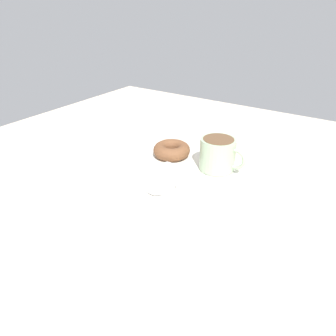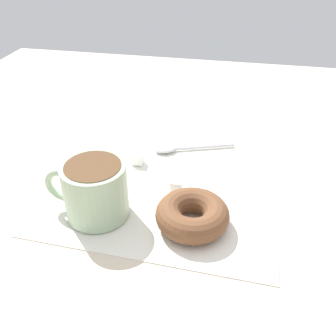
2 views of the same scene
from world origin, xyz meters
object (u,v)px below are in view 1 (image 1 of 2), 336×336
donut (172,150)px  spoon (147,191)px  coffee_cup (218,154)px  sugar_cube (181,186)px  sugar_cube_extra (168,167)px

donut → spoon: donut is taller
donut → coffee_cup: bearing=-179.2°
spoon → sugar_cube: 7.48cm
donut → spoon: (-5.26, 17.74, -1.27)cm
spoon → sugar_cube: size_ratio=8.09×
spoon → sugar_cube_extra: bearing=-80.1°
coffee_cup → donut: 13.05cm
sugar_cube → sugar_cube_extra: bearing=-38.3°
spoon → sugar_cube: (-5.43, -5.13, 0.44)cm
sugar_cube → donut: bearing=-49.7°
donut → sugar_cube: (-10.69, 12.62, -0.83)cm
spoon → coffee_cup: bearing=-112.9°
spoon → sugar_cube_extra: size_ratio=8.37×
coffee_cup → spoon: 19.78cm
sugar_cube → sugar_cube_extra: size_ratio=1.03×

